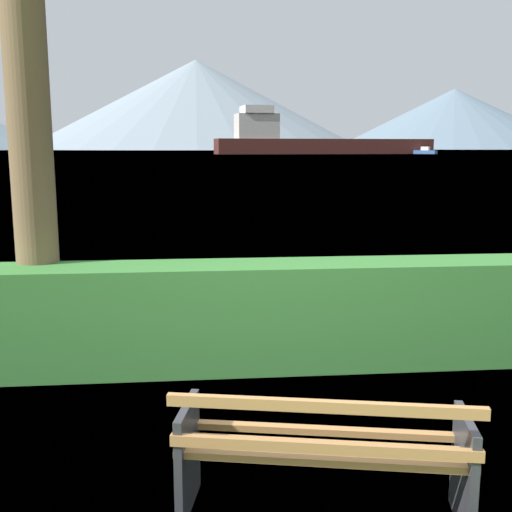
% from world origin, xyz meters
% --- Properties ---
extents(water_surface, '(620.00, 620.00, 0.00)m').
position_xyz_m(water_surface, '(0.00, 309.05, 0.00)').
color(water_surface, '#6B8EA3').
rests_on(water_surface, ground_plane).
extents(park_bench, '(1.82, 0.91, 0.87)m').
position_xyz_m(park_bench, '(-0.01, -0.06, 0.43)').
color(park_bench, '#A0703F').
rests_on(park_bench, ground_plane).
extents(hedge_row, '(11.51, 0.67, 1.07)m').
position_xyz_m(hedge_row, '(0.00, 2.61, 0.54)').
color(hedge_row, '#387A33').
rests_on(hedge_row, ground_plane).
extents(cargo_ship_large, '(71.01, 18.41, 14.62)m').
position_xyz_m(cargo_ship_large, '(34.80, 191.47, 4.09)').
color(cargo_ship_large, '#471E19').
rests_on(cargo_ship_large, water_surface).
extents(fishing_boat_near, '(6.77, 6.43, 2.33)m').
position_xyz_m(fishing_boat_near, '(71.63, 188.61, 0.82)').
color(fishing_boat_near, '#335693').
rests_on(fishing_boat_near, water_surface).
extents(distant_hills, '(852.36, 371.70, 77.17)m').
position_xyz_m(distant_hills, '(-92.97, 556.91, 34.53)').
color(distant_hills, slate).
rests_on(distant_hills, ground_plane).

